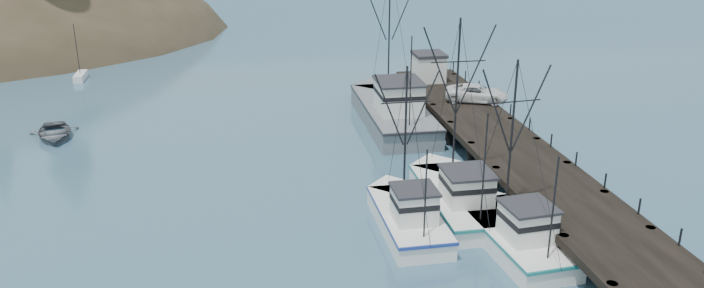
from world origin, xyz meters
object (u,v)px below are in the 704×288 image
Objects in this scene: pier at (504,144)px; trawler_mid at (407,216)px; trawler_far at (457,196)px; motorboat at (55,138)px; trawler_near at (512,232)px; work_vessel at (392,110)px; pickup_truck at (477,93)px; pier_shed at (429,66)px.

trawler_mid reaches higher than pier.
trawler_far reaches higher than pier.
trawler_far is 34.97m from motorboat.
trawler_near reaches higher than trawler_mid.
trawler_far is 0.73× the size of work_vessel.
work_vessel reaches higher than pier.
pier is 3.47× the size of trawler_far.
pier is at bearing 70.49° from trawler_near.
trawler_far reaches higher than trawler_near.
pickup_truck is (7.44, -1.22, 1.54)m from work_vessel.
trawler_mid is 1.81× the size of motorboat.
trawler_mid is 22.18m from pickup_truck.
trawler_far is 2.29× the size of pickup_truck.
work_vessel is (-0.15, 17.91, 0.41)m from trawler_far.
trawler_mid is 3.25× the size of pier_shed.
pier is 18.10m from pier_shed.
pier is 2.52× the size of work_vessel.
pier is at bearing -166.21° from pickup_truck.
trawler_near is 6.41m from trawler_mid.
trawler_far is 18.31m from pickup_truck.
trawler_near is (-4.28, -12.09, -0.87)m from pier.
trawler_mid is at bearing -149.84° from trawler_far.
trawler_near is 23.54m from work_vessel.
pickup_truck is at bearing 59.32° from trawler_mid.
trawler_near reaches higher than motorboat.
pier_shed is at bearing -3.29° from motorboat.
trawler_near is 23.06m from pickup_truck.
work_vessel is (-1.69, 23.48, 0.41)m from trawler_near.
pier reaches higher than motorboat.
pier is at bearing -31.97° from motorboat.
trawler_far is 25.18m from pier_shed.
trawler_mid is at bearing -137.99° from pier.
pier_shed reaches higher than motorboat.
pier_shed is at bearing 51.59° from work_vessel.
trawler_mid is at bearing 171.30° from pickup_truck.
pier_shed is at bearing 78.27° from trawler_far.
work_vessel reaches higher than trawler_near.
work_vessel is at bearing 94.13° from trawler_near.
pier_shed is at bearing 92.34° from pier.
pier_shed is 34.96m from motorboat.
trawler_mid is 0.60× the size of work_vessel.
work_vessel is at bearing 117.69° from pier.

